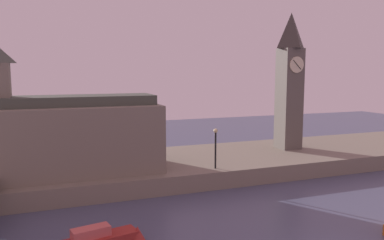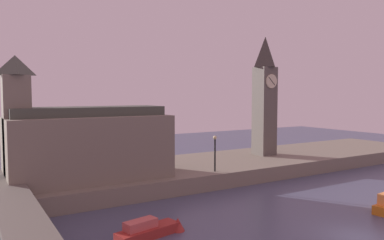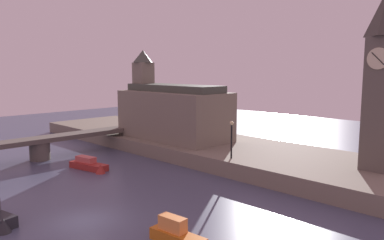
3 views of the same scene
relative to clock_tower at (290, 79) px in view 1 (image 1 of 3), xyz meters
The scene contains 5 objects.
far_embankment 13.51m from the clock_tower, behind, with size 70.00×12.00×1.50m, color slate.
clock_tower is the anchor object (origin of this frame).
parliament_hall 23.18m from the clock_tower, behind, with size 13.63×6.55×10.52m.
streetlamp 13.31m from the clock_tower, 154.41° to the right, with size 0.36×0.36×3.48m.
boat_dinghy_red 26.93m from the clock_tower, 147.41° to the right, with size 4.99×2.08×1.37m.
Camera 1 is at (-13.73, -14.28, 9.80)m, focal length 36.00 mm.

